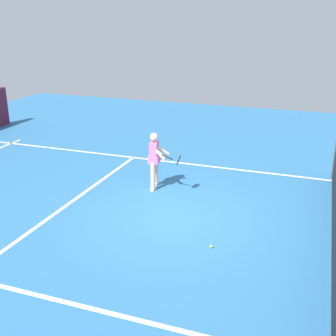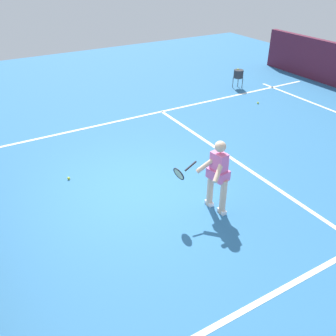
{
  "view_description": "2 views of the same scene",
  "coord_description": "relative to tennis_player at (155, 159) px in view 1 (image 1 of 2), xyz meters",
  "views": [
    {
      "loc": [
        8.69,
        2.95,
        4.47
      ],
      "look_at": [
        -0.49,
        -0.37,
        0.99
      ],
      "focal_mm": 46.0,
      "sensor_mm": 36.0,
      "label": 1
    },
    {
      "loc": [
        -6.18,
        2.77,
        4.58
      ],
      "look_at": [
        -1.11,
        -0.19,
        1.07
      ],
      "focal_mm": 39.04,
      "sensor_mm": 36.0,
      "label": 2
    }
  ],
  "objects": [
    {
      "name": "service_line_marking",
      "position": [
        1.46,
        -1.66,
        -0.84
      ],
      "size": [
        7.36,
        0.1,
        0.01
      ],
      "primitive_type": "cube",
      "color": "white",
      "rests_on": "ground"
    },
    {
      "name": "ground_plane",
      "position": [
        1.46,
        1.08,
        -0.85
      ],
      "size": [
        26.46,
        26.46,
        0.0
      ],
      "primitive_type": "plane",
      "color": "teal"
    },
    {
      "name": "court_net",
      "position": [
        1.46,
        4.56,
        -0.33
      ],
      "size": [
        8.04,
        0.08,
        1.11
      ],
      "color": "#4C4C51",
      "rests_on": "ground"
    },
    {
      "name": "sideline_left_marking",
      "position": [
        -2.22,
        1.08,
        -0.84
      ],
      "size": [
        0.1,
        18.36,
        0.01
      ],
      "primitive_type": "cube",
      "color": "white",
      "rests_on": "ground"
    },
    {
      "name": "tennis_ball_mid",
      "position": [
        2.61,
        2.25,
        -0.81
      ],
      "size": [
        0.07,
        0.07,
        0.07
      ],
      "primitive_type": "sphere",
      "color": "#D1E533",
      "rests_on": "ground"
    },
    {
      "name": "tennis_player",
      "position": [
        0.0,
        0.0,
        0.0
      ],
      "size": [
        0.71,
        1.02,
        1.55
      ],
      "color": "beige",
      "rests_on": "ground"
    },
    {
      "name": "sideline_right_marking",
      "position": [
        5.14,
        1.08,
        -0.84
      ],
      "size": [
        0.1,
        18.36,
        0.01
      ],
      "primitive_type": "cube",
      "color": "white",
      "rests_on": "ground"
    }
  ]
}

